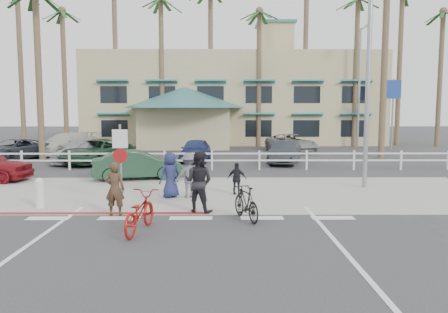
{
  "coord_description": "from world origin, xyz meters",
  "views": [
    {
      "loc": [
        0.84,
        -11.41,
        3.04
      ],
      "look_at": [
        0.95,
        3.02,
        1.5
      ],
      "focal_mm": 35.0,
      "sensor_mm": 36.0,
      "label": 1
    }
  ],
  "objects_px": {
    "sign_post": "(121,161)",
    "car_white_sedan": "(138,165)",
    "bike_red": "(139,212)",
    "bike_black": "(246,203)"
  },
  "relations": [
    {
      "from": "car_white_sedan",
      "to": "sign_post",
      "type": "bearing_deg",
      "value": 171.78
    },
    {
      "from": "sign_post",
      "to": "car_white_sedan",
      "type": "relative_size",
      "value": 0.74
    },
    {
      "from": "sign_post",
      "to": "car_white_sedan",
      "type": "height_order",
      "value": "sign_post"
    },
    {
      "from": "sign_post",
      "to": "bike_black",
      "type": "height_order",
      "value": "sign_post"
    },
    {
      "from": "sign_post",
      "to": "bike_red",
      "type": "bearing_deg",
      "value": -69.44
    },
    {
      "from": "bike_red",
      "to": "car_white_sedan",
      "type": "relative_size",
      "value": 0.49
    },
    {
      "from": "car_white_sedan",
      "to": "bike_red",
      "type": "bearing_deg",
      "value": 177.3
    },
    {
      "from": "bike_black",
      "to": "car_white_sedan",
      "type": "distance_m",
      "value": 8.42
    },
    {
      "from": "sign_post",
      "to": "car_white_sedan",
      "type": "distance_m",
      "value": 5.53
    },
    {
      "from": "car_white_sedan",
      "to": "bike_black",
      "type": "bearing_deg",
      "value": -162.46
    }
  ]
}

